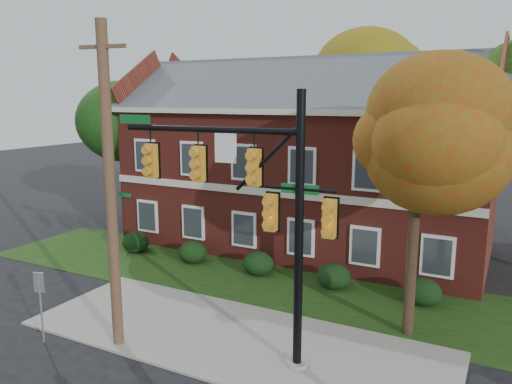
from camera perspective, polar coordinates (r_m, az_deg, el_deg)
The scene contains 15 objects.
ground at distance 16.21m, azimuth -4.66°, elevation -17.81°, with size 120.00×120.00×0.00m, color black.
sidewalk at distance 16.94m, azimuth -2.78°, elevation -16.29°, with size 14.00×5.00×0.08m, color gray.
grass_strip at distance 21.03m, azimuth 4.27°, elevation -10.81°, with size 30.00×6.00×0.04m, color #193811.
apartment_building at distance 25.97m, azimuth 5.62°, elevation 4.63°, with size 18.80×8.80×9.74m.
hedge_far_left at distance 26.07m, azimuth -13.61°, elevation -5.61°, with size 1.40×1.26×1.05m, color black.
hedge_left at distance 23.98m, azimuth -7.26°, elevation -6.83°, with size 1.40×1.26×1.05m, color black.
hedge_center at distance 22.25m, azimuth 0.24°, elevation -8.16°, with size 1.40×1.26×1.05m, color black.
hedge_right at distance 20.96m, azimuth 8.88°, elevation -9.51°, with size 1.40×1.26×1.05m, color black.
hedge_far_right at distance 20.20m, azimuth 18.47°, elevation -10.75°, with size 1.40×1.26×1.05m, color black.
tree_near_right at distance 16.07m, azimuth 18.89°, elevation 6.35°, with size 4.50×4.25×8.58m.
tree_left_rear at distance 29.99m, azimuth -12.86°, elevation 8.48°, with size 5.40×5.10×8.88m.
tree_far_rear at distance 32.87m, azimuth 13.27°, elevation 12.41°, with size 6.84×6.46×11.52m.
traffic_signal at distance 14.20m, azimuth -0.44°, elevation -0.61°, with size 7.14×0.74×7.97m.
utility_pole at distance 15.57m, azimuth -16.32°, elevation 0.32°, with size 1.55×0.37×9.94m.
sign_post at distance 17.47m, azimuth -23.46°, elevation -10.77°, with size 0.34×0.15×2.35m.
Camera 1 is at (7.70, -11.97, 7.75)m, focal length 35.00 mm.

